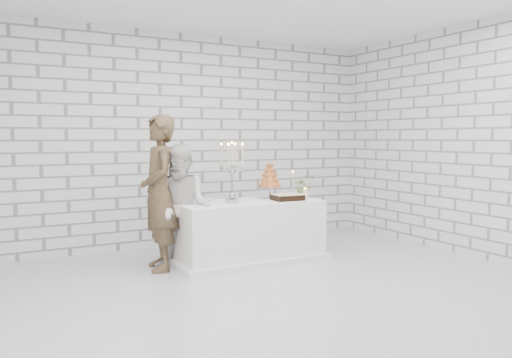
% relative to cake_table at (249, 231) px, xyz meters
% --- Properties ---
extents(ground, '(6.00, 5.00, 0.01)m').
position_rel_cake_table_xyz_m(ground, '(-0.38, -1.18, -0.38)').
color(ground, silver).
rests_on(ground, ground).
extents(wall_back, '(6.00, 0.01, 3.00)m').
position_rel_cake_table_xyz_m(wall_back, '(-0.38, 1.32, 1.12)').
color(wall_back, white).
rests_on(wall_back, ground).
extents(wall_front, '(6.00, 0.01, 3.00)m').
position_rel_cake_table_xyz_m(wall_front, '(-0.38, -3.68, 1.12)').
color(wall_front, white).
rests_on(wall_front, ground).
extents(wall_right, '(0.01, 5.00, 3.00)m').
position_rel_cake_table_xyz_m(wall_right, '(2.62, -1.18, 1.12)').
color(wall_right, white).
rests_on(wall_right, ground).
extents(cake_table, '(1.80, 0.80, 0.75)m').
position_rel_cake_table_xyz_m(cake_table, '(0.00, 0.00, 0.00)').
color(cake_table, white).
rests_on(cake_table, ground).
extents(groom, '(0.50, 0.70, 1.80)m').
position_rel_cake_table_xyz_m(groom, '(-1.10, 0.12, 0.52)').
color(groom, '#392A1A').
rests_on(groom, ground).
extents(bride, '(0.90, 0.88, 1.46)m').
position_rel_cake_table_xyz_m(bride, '(-0.86, -0.00, 0.35)').
color(bride, silver).
rests_on(bride, ground).
extents(candelabra, '(0.31, 0.31, 0.74)m').
position_rel_cake_table_xyz_m(candelabra, '(-0.24, -0.03, 0.75)').
color(candelabra, '#9B9BA5').
rests_on(candelabra, cake_table).
extents(croquembouche, '(0.35, 0.35, 0.48)m').
position_rel_cake_table_xyz_m(croquembouche, '(0.37, 0.11, 0.62)').
color(croquembouche, '#9C4C1E').
rests_on(croquembouche, cake_table).
extents(chocolate_cake, '(0.38, 0.28, 0.08)m').
position_rel_cake_table_xyz_m(chocolate_cake, '(0.48, -0.15, 0.42)').
color(chocolate_cake, black).
rests_on(chocolate_cake, cake_table).
extents(pillar_candle, '(0.09, 0.09, 0.12)m').
position_rel_cake_table_xyz_m(pillar_candle, '(0.76, -0.12, 0.44)').
color(pillar_candle, white).
rests_on(pillar_candle, cake_table).
extents(extra_taper, '(0.06, 0.06, 0.32)m').
position_rel_cake_table_xyz_m(extra_taper, '(0.77, 0.19, 0.54)').
color(extra_taper, beige).
rests_on(extra_taper, cake_table).
extents(flowers, '(0.34, 0.32, 0.31)m').
position_rel_cake_table_xyz_m(flowers, '(0.79, -0.06, 0.53)').
color(flowers, '#558343').
rests_on(flowers, cake_table).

